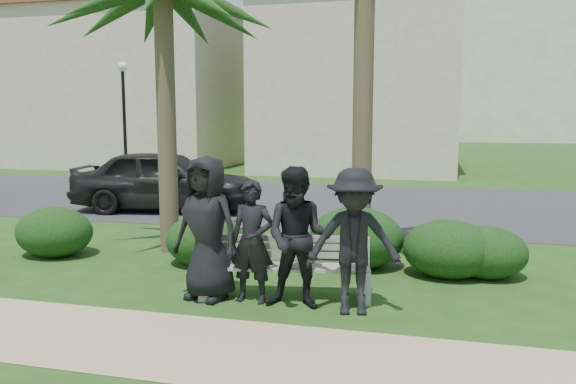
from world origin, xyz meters
name	(u,v)px	position (x,y,z in m)	size (l,w,h in m)	color
ground	(266,294)	(0.00, 0.00, 0.00)	(160.00, 160.00, 0.00)	#1E4915
footpath	(215,349)	(0.00, -1.80, 0.00)	(30.00, 1.60, 0.01)	tan
asphalt_street	(350,203)	(0.00, 8.00, 0.00)	(160.00, 8.00, 0.01)	#2D2D30
stucco_bldg_left	(133,88)	(-12.00, 18.00, 3.66)	(10.40, 8.40, 7.30)	#C7B295
stucco_bldg_right	(361,85)	(-1.00, 18.00, 3.66)	(8.40, 8.40, 7.30)	#C7B295
hotel_tower	(561,2)	(14.00, 55.00, 13.41)	(26.00, 18.00, 37.30)	beige
street_lamp	(124,99)	(-9.00, 12.00, 2.94)	(0.36, 0.36, 4.29)	black
park_bench	(286,271)	(0.29, -0.06, 0.34)	(2.23, 0.85, 0.75)	#A79A8C
man_a	(207,228)	(-0.67, -0.34, 0.91)	(0.89, 0.58, 1.82)	black
man_b	(252,242)	(-0.08, -0.32, 0.77)	(0.56, 0.37, 1.53)	black
man_c	(298,238)	(0.53, -0.39, 0.86)	(0.83, 0.65, 1.72)	black
man_d	(354,242)	(1.20, -0.43, 0.86)	(1.11, 0.64, 1.72)	black
hedge_a	(54,231)	(-3.99, 1.11, 0.42)	(1.29, 1.07, 0.84)	black
hedge_b	(205,239)	(-1.33, 1.18, 0.41)	(1.26, 1.04, 0.82)	black
hedge_c	(200,242)	(-1.45, 1.27, 0.33)	(1.02, 0.84, 0.66)	black
hedge_d	(356,236)	(0.96, 1.65, 0.48)	(1.46, 1.21, 0.95)	black
hedge_e	(449,247)	(2.33, 1.45, 0.43)	(1.31, 1.08, 0.86)	black
hedge_f	(486,251)	(2.85, 1.55, 0.38)	(1.18, 0.97, 0.77)	black
car_a	(165,180)	(-4.26, 5.70, 0.76)	(1.78, 4.43, 1.51)	black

